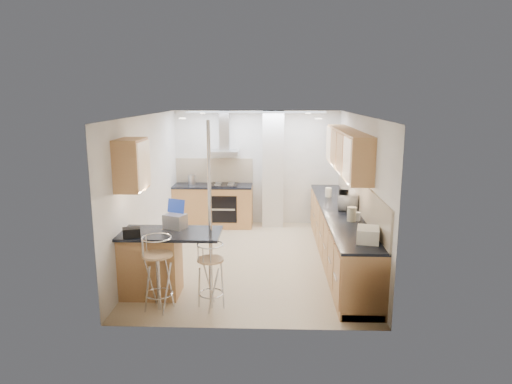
{
  "coord_description": "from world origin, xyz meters",
  "views": [
    {
      "loc": [
        0.32,
        -7.55,
        2.83
      ],
      "look_at": [
        0.05,
        0.2,
        1.17
      ],
      "focal_mm": 32.0,
      "sensor_mm": 36.0,
      "label": 1
    }
  ],
  "objects_px": {
    "bread_bin": "(368,235)",
    "bar_stool_end": "(211,276)",
    "bar_stool_near": "(158,273)",
    "laptop": "(175,221)",
    "microwave": "(349,201)"
  },
  "relations": [
    {
      "from": "laptop",
      "to": "bar_stool_near",
      "type": "distance_m",
      "value": 0.87
    },
    {
      "from": "laptop",
      "to": "bread_bin",
      "type": "height_order",
      "value": "laptop"
    },
    {
      "from": "bread_bin",
      "to": "bar_stool_end",
      "type": "bearing_deg",
      "value": -163.99
    },
    {
      "from": "bar_stool_end",
      "to": "microwave",
      "type": "bearing_deg",
      "value": -22.17
    },
    {
      "from": "bar_stool_near",
      "to": "microwave",
      "type": "bearing_deg",
      "value": 31.15
    },
    {
      "from": "bar_stool_near",
      "to": "bread_bin",
      "type": "relative_size",
      "value": 2.87
    },
    {
      "from": "microwave",
      "to": "bar_stool_end",
      "type": "height_order",
      "value": "microwave"
    },
    {
      "from": "microwave",
      "to": "bar_stool_near",
      "type": "bearing_deg",
      "value": 135.8
    },
    {
      "from": "bar_stool_near",
      "to": "bread_bin",
      "type": "height_order",
      "value": "bread_bin"
    },
    {
      "from": "bar_stool_near",
      "to": "laptop",
      "type": "bearing_deg",
      "value": 76.9
    },
    {
      "from": "microwave",
      "to": "bread_bin",
      "type": "xyz_separation_m",
      "value": [
        -0.04,
        -1.8,
        -0.04
      ]
    },
    {
      "from": "bar_stool_near",
      "to": "bread_bin",
      "type": "xyz_separation_m",
      "value": [
        2.78,
        0.21,
        0.5
      ]
    },
    {
      "from": "laptop",
      "to": "bar_stool_end",
      "type": "distance_m",
      "value": 1.03
    },
    {
      "from": "bread_bin",
      "to": "bar_stool_near",
      "type": "bearing_deg",
      "value": -163.45
    },
    {
      "from": "microwave",
      "to": "laptop",
      "type": "xyz_separation_m",
      "value": [
        -2.71,
        -1.33,
        -0.02
      ]
    }
  ]
}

